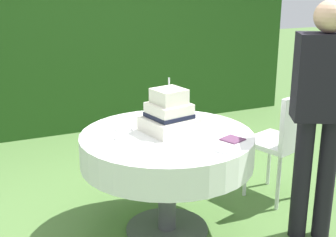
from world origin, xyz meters
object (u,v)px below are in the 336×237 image
serving_plate_near (123,138)px  standing_person (321,107)px  serving_plate_left (225,149)px  wedding_cake (169,115)px  napkin_stack (232,139)px  serving_plate_far (124,129)px  garden_chair (285,136)px  cake_table (167,150)px

serving_plate_near → standing_person: bearing=-23.3°
standing_person → serving_plate_left: bearing=175.2°
wedding_cake → napkin_stack: wedding_cake is taller
standing_person → serving_plate_far: bearing=148.7°
garden_chair → serving_plate_near: bearing=-179.1°
serving_plate_near → garden_chair: bearing=0.9°
serving_plate_far → wedding_cake: bearing=-30.1°
serving_plate_near → standing_person: standing_person is taller
wedding_cake → serving_plate_near: 0.35m
cake_table → serving_plate_near: serving_plate_near is taller
wedding_cake → napkin_stack: 0.46m
wedding_cake → garden_chair: (0.99, 0.01, -0.30)m
napkin_stack → garden_chair: 0.79m
standing_person → cake_table: bearing=151.5°
wedding_cake → serving_plate_near: size_ratio=3.42×
wedding_cake → napkin_stack: size_ratio=3.00×
cake_table → serving_plate_left: 0.48m
serving_plate_near → serving_plate_left: bearing=-41.9°
napkin_stack → garden_chair: size_ratio=0.14×
standing_person → serving_plate_near: bearing=156.7°
serving_plate_far → serving_plate_near: bearing=-110.8°
serving_plate_near → garden_chair: garden_chair is taller
cake_table → standing_person: standing_person is taller
wedding_cake → garden_chair: bearing=0.5°
serving_plate_left → wedding_cake: bearing=109.5°
serving_plate_near → serving_plate_left: 0.67m
serving_plate_far → cake_table: bearing=-40.5°
wedding_cake → serving_plate_far: wedding_cake is taller
serving_plate_left → standing_person: standing_person is taller
cake_table → napkin_stack: bearing=-39.9°
wedding_cake → napkin_stack: bearing=-47.2°
serving_plate_near → napkin_stack: (0.64, -0.31, -0.00)m
wedding_cake → serving_plate_near: wedding_cake is taller
wedding_cake → cake_table: bearing=-128.8°
serving_plate_far → garden_chair: garden_chair is taller
garden_chair → standing_person: standing_person is taller
wedding_cake → serving_plate_far: size_ratio=3.12×
serving_plate_near → serving_plate_far: same height
napkin_stack → garden_chair: garden_chair is taller
serving_plate_left → garden_chair: size_ratio=0.15×
napkin_stack → standing_person: (0.53, -0.19, 0.20)m
garden_chair → standing_person: 0.67m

